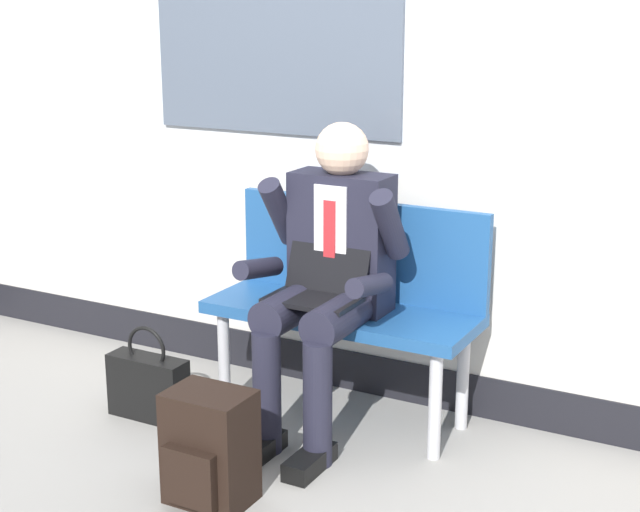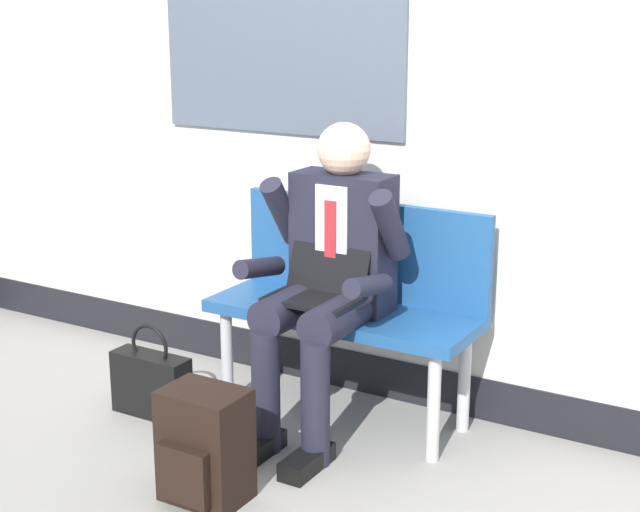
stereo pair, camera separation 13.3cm
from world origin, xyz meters
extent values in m
plane|color=gray|center=(0.00, 0.00, 0.00)|extent=(18.00, 18.00, 0.00)
cube|color=beige|center=(0.00, 0.73, 0.58)|extent=(5.01, 0.12, 0.80)
cube|color=black|center=(0.00, 0.73, 0.09)|extent=(5.01, 0.14, 0.18)
cube|color=navy|center=(-0.02, 0.38, 0.46)|extent=(1.11, 0.42, 0.05)
cube|color=navy|center=(-0.02, 0.56, 0.69)|extent=(1.11, 0.04, 0.41)
cylinder|color=#B7B7BC|center=(-0.50, 0.23, 0.22)|extent=(0.05, 0.05, 0.43)
cylinder|color=#B7B7BC|center=(-0.50, 0.53, 0.22)|extent=(0.05, 0.05, 0.43)
cylinder|color=#B7B7BC|center=(0.45, 0.23, 0.22)|extent=(0.05, 0.05, 0.43)
cylinder|color=#B7B7BC|center=(0.45, 0.53, 0.22)|extent=(0.05, 0.05, 0.43)
cylinder|color=#1E1E2D|center=(-0.13, 0.17, 0.53)|extent=(0.15, 0.40, 0.15)
cylinder|color=#1E1E2D|center=(-0.13, -0.02, 0.24)|extent=(0.11, 0.11, 0.48)
cube|color=black|center=(-0.13, -0.08, 0.04)|extent=(0.10, 0.26, 0.07)
cylinder|color=#1E1E2D|center=(0.09, 0.17, 0.53)|extent=(0.15, 0.40, 0.15)
cylinder|color=#1E1E2D|center=(0.09, -0.02, 0.24)|extent=(0.11, 0.11, 0.48)
cube|color=black|center=(0.09, -0.08, 0.04)|extent=(0.10, 0.26, 0.07)
cube|color=#1E1E2D|center=(-0.02, 0.38, 0.76)|extent=(0.40, 0.18, 0.55)
cube|color=silver|center=(-0.02, 0.28, 0.81)|extent=(0.14, 0.01, 0.39)
cube|color=#B22328|center=(-0.02, 0.27, 0.78)|extent=(0.05, 0.01, 0.33)
sphere|color=beige|center=(-0.02, 0.38, 1.13)|extent=(0.21, 0.21, 0.21)
cylinder|color=#1E1E2D|center=(-0.26, 0.31, 0.87)|extent=(0.09, 0.25, 0.30)
cylinder|color=#1E1E2D|center=(-0.26, 0.14, 0.68)|extent=(0.08, 0.27, 0.12)
cylinder|color=#1E1E2D|center=(0.22, 0.31, 0.87)|extent=(0.09, 0.25, 0.30)
cylinder|color=#1E1E2D|center=(0.22, 0.14, 0.68)|extent=(0.08, 0.27, 0.12)
cube|color=black|center=(-0.02, 0.14, 0.58)|extent=(0.34, 0.22, 0.02)
cube|color=black|center=(-0.02, 0.27, 0.69)|extent=(0.34, 0.08, 0.21)
cube|color=black|center=(-0.11, -0.43, 0.20)|extent=(0.29, 0.21, 0.40)
cube|color=black|center=(-0.11, -0.56, 0.14)|extent=(0.20, 0.04, 0.20)
cube|color=black|center=(-0.73, 0.00, 0.13)|extent=(0.35, 0.12, 0.27)
torus|color=black|center=(-0.73, 0.00, 0.31)|extent=(0.19, 0.02, 0.19)
camera|label=1|loc=(1.62, -2.84, 1.68)|focal=52.77mm
camera|label=2|loc=(1.74, -2.77, 1.68)|focal=52.77mm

